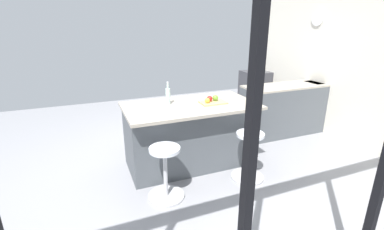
% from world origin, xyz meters
% --- Properties ---
extents(ground_plane, '(7.73, 7.73, 0.00)m').
position_xyz_m(ground_plane, '(0.00, 0.00, 0.00)').
color(ground_plane, gray).
extents(window_panel_rear, '(5.94, 0.12, 2.91)m').
position_xyz_m(window_panel_rear, '(0.00, 2.50, 1.23)').
color(window_panel_rear, silver).
rests_on(window_panel_rear, ground_plane).
extents(interior_partition_left, '(0.15, 5.01, 2.91)m').
position_xyz_m(interior_partition_left, '(-2.97, -0.00, 1.45)').
color(interior_partition_left, silver).
rests_on(interior_partition_left, ground_plane).
extents(sink_cabinet, '(2.53, 0.60, 1.21)m').
position_xyz_m(sink_cabinet, '(-2.63, -0.34, 0.47)').
color(sink_cabinet, '#4C5156').
rests_on(sink_cabinet, ground_plane).
extents(oven_range, '(0.60, 0.61, 0.90)m').
position_xyz_m(oven_range, '(-2.62, -1.95, 0.45)').
color(oven_range, '#38383D').
rests_on(oven_range, ground_plane).
extents(kitchen_island, '(1.83, 1.01, 0.93)m').
position_xyz_m(kitchen_island, '(-0.07, 0.12, 0.47)').
color(kitchen_island, '#4C5156').
rests_on(kitchen_island, ground_plane).
extents(stool_by_window, '(0.44, 0.44, 0.66)m').
position_xyz_m(stool_by_window, '(-0.64, 0.81, 0.31)').
color(stool_by_window, '#B7B7BC').
rests_on(stool_by_window, ground_plane).
extents(stool_middle, '(0.44, 0.44, 0.66)m').
position_xyz_m(stool_middle, '(0.50, 0.81, 0.31)').
color(stool_middle, '#B7B7BC').
rests_on(stool_middle, ground_plane).
extents(cutting_board, '(0.36, 0.24, 0.02)m').
position_xyz_m(cutting_board, '(-0.38, 0.24, 0.94)').
color(cutting_board, tan).
rests_on(cutting_board, kitchen_island).
extents(apple_green, '(0.08, 0.08, 0.08)m').
position_xyz_m(apple_green, '(-0.44, 0.20, 1.00)').
color(apple_green, '#609E2D').
rests_on(apple_green, cutting_board).
extents(apple_red, '(0.08, 0.08, 0.08)m').
position_xyz_m(apple_red, '(-0.35, 0.20, 0.99)').
color(apple_red, red).
rests_on(apple_red, cutting_board).
extents(apple_yellow, '(0.07, 0.07, 0.07)m').
position_xyz_m(apple_yellow, '(-0.28, 0.26, 0.99)').
color(apple_yellow, gold).
rests_on(apple_yellow, cutting_board).
extents(water_bottle, '(0.06, 0.06, 0.31)m').
position_xyz_m(water_bottle, '(0.21, 0.04, 1.06)').
color(water_bottle, silver).
rests_on(water_bottle, kitchen_island).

